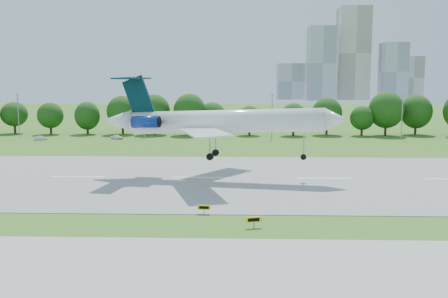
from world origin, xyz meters
TOP-DOWN VIEW (x-y plane):
  - ground at (0.00, 0.00)m, footprint 600.00×600.00m
  - runway at (0.00, 25.00)m, footprint 400.00×45.00m
  - taxiway at (0.00, -18.00)m, footprint 400.00×23.00m
  - tree_line at (0.00, 92.00)m, footprint 288.40×8.40m
  - light_poles at (-2.50, 82.00)m, footprint 175.90×0.25m
  - skyline at (100.16, 390.61)m, footprint 127.00×52.00m
  - airliner at (2.09, 25.29)m, footprint 39.30×28.38m
  - taxi_sign_left at (2.16, 2.89)m, footprint 1.53×0.34m
  - taxi_sign_centre at (7.87, -2.47)m, footprint 1.69×0.61m
  - service_vehicle_a at (-46.99, 76.83)m, footprint 3.50×2.31m
  - service_vehicle_b at (-27.07, 79.44)m, footprint 3.86×2.77m

SIDE VIEW (x-z plane):
  - ground at x=0.00m, z-range 0.00..0.00m
  - runway at x=0.00m, z-range 0.00..0.08m
  - taxiway at x=0.00m, z-range 0.00..0.08m
  - service_vehicle_a at x=-46.99m, z-range 0.00..1.09m
  - service_vehicle_b at x=-27.07m, z-range 0.00..1.22m
  - taxi_sign_left at x=2.16m, z-range 0.25..1.32m
  - taxi_sign_centre at x=7.87m, z-range 0.28..1.48m
  - tree_line at x=0.00m, z-range 0.99..11.39m
  - light_poles at x=-2.50m, z-range 0.24..12.43m
  - airliner at x=2.09m, z-range 2.65..15.92m
  - skyline at x=100.16m, z-range -9.54..70.46m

